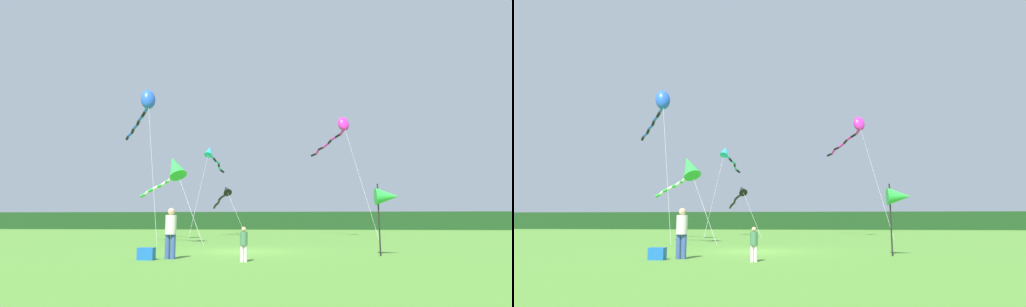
{
  "view_description": "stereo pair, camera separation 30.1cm",
  "coord_description": "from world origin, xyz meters",
  "views": [
    {
      "loc": [
        2.36,
        -18.81,
        1.38
      ],
      "look_at": [
        0.0,
        6.0,
        5.39
      ],
      "focal_mm": 29.12,
      "sensor_mm": 36.0,
      "label": 1
    },
    {
      "loc": [
        2.66,
        -18.78,
        1.38
      ],
      "look_at": [
        0.0,
        6.0,
        5.39
      ],
      "focal_mm": 29.12,
      "sensor_mm": 36.0,
      "label": 2
    }
  ],
  "objects": [
    {
      "name": "cooler_box",
      "position": [
        -2.9,
        -4.29,
        0.21
      ],
      "size": [
        0.57,
        0.36,
        0.42
      ],
      "primitive_type": "cube",
      "color": "#1959B2",
      "rests_on": "ground"
    },
    {
      "name": "banner_flag_pole",
      "position": [
        5.96,
        -1.88,
        2.29
      ],
      "size": [
        0.9,
        0.7,
        2.82
      ],
      "color": "black",
      "rests_on": "ground"
    },
    {
      "name": "kite_cyan",
      "position": [
        -5.21,
        17.84,
        7.24
      ],
      "size": [
        1.1,
        9.37,
        8.08
      ],
      "color": "#B2B2B2",
      "rests_on": "ground"
    },
    {
      "name": "distant_treeline",
      "position": [
        0.0,
        45.0,
        1.31
      ],
      "size": [
        108.0,
        3.07,
        2.62
      ],
      "primitive_type": "cube",
      "color": "#193D19",
      "rests_on": "ground"
    },
    {
      "name": "kite_green",
      "position": [
        -5.14,
        6.07,
        4.52
      ],
      "size": [
        5.55,
        4.93,
        5.51
      ],
      "color": "#B2B2B2",
      "rests_on": "ground"
    },
    {
      "name": "kite_magenta",
      "position": [
        6.25,
        16.92,
        9.21
      ],
      "size": [
        4.29,
        10.29,
        10.22
      ],
      "color": "#B2B2B2",
      "rests_on": "ground"
    },
    {
      "name": "person_adult",
      "position": [
        -2.16,
        -3.92,
        1.02
      ],
      "size": [
        0.4,
        0.4,
        1.82
      ],
      "color": "#334C8C",
      "rests_on": "ground"
    },
    {
      "name": "ground_plane",
      "position": [
        0.0,
        0.0,
        0.0
      ],
      "size": [
        120.0,
        120.0,
        0.0
      ],
      "primitive_type": "plane",
      "color": "#4C842D"
    },
    {
      "name": "kite_black",
      "position": [
        -3.93,
        17.81,
        3.82
      ],
      "size": [
        4.27,
        8.3,
        4.64
      ],
      "color": "#B2B2B2",
      "rests_on": "ground"
    },
    {
      "name": "kite_blue",
      "position": [
        -7.75,
        7.85,
        9.24
      ],
      "size": [
        5.48,
        7.84,
        10.22
      ],
      "color": "#B2B2B2",
      "rests_on": "ground"
    },
    {
      "name": "person_child",
      "position": [
        0.6,
        -4.68,
        0.65
      ],
      "size": [
        0.25,
        0.25,
        1.16
      ],
      "color": "silver",
      "rests_on": "ground"
    }
  ]
}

